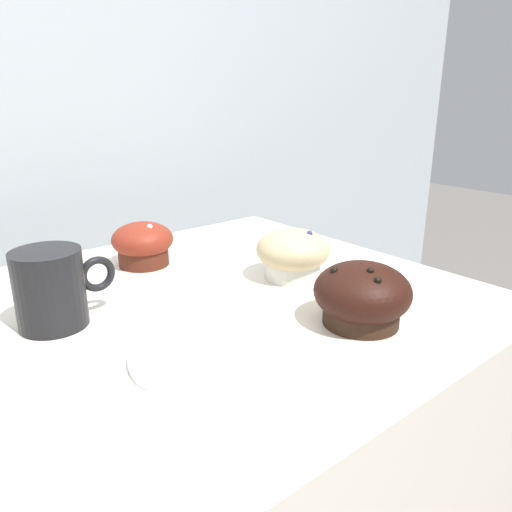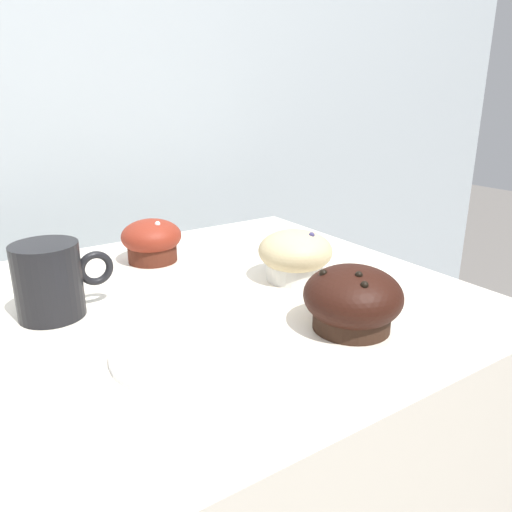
{
  "view_description": "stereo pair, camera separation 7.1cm",
  "coord_description": "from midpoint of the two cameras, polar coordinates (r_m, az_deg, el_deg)",
  "views": [
    {
      "loc": [
        -0.2,
        -0.52,
        1.22
      ],
      "look_at": [
        0.23,
        -0.0,
        0.99
      ],
      "focal_mm": 35.0,
      "sensor_mm": 36.0,
      "label": 1
    },
    {
      "loc": [
        -0.14,
        -0.56,
        1.22
      ],
      "look_at": [
        0.23,
        -0.0,
        0.99
      ],
      "focal_mm": 35.0,
      "sensor_mm": 36.0,
      "label": 2
    }
  ],
  "objects": [
    {
      "name": "serving_plate",
      "position": [
        0.54,
        -3.72,
        -10.74
      ],
      "size": [
        0.17,
        0.17,
        0.01
      ],
      "color": "white",
      "rests_on": "display_counter"
    },
    {
      "name": "muffin_front_center",
      "position": [
        0.6,
        14.32,
        -4.98
      ],
      "size": [
        0.12,
        0.12,
        0.08
      ],
      "color": "black",
      "rests_on": "display_counter"
    },
    {
      "name": "muffin_back_left",
      "position": [
        0.83,
        -9.46,
        1.73
      ],
      "size": [
        0.1,
        0.1,
        0.07
      ],
      "color": "#4D2014",
      "rests_on": "display_counter"
    },
    {
      "name": "wall_back",
      "position": [
        1.19,
        -24.48,
        1.45
      ],
      "size": [
        3.2,
        0.1,
        1.8
      ],
      "primitive_type": "cube",
      "color": "#A8B2B7",
      "rests_on": "ground"
    },
    {
      "name": "coffee_cup",
      "position": [
        0.65,
        -19.69,
        -2.53
      ],
      "size": [
        0.12,
        0.08,
        0.09
      ],
      "color": "black",
      "rests_on": "display_counter"
    },
    {
      "name": "muffin_back_right",
      "position": [
        0.74,
        7.23,
        0.07
      ],
      "size": [
        0.11,
        0.11,
        0.08
      ],
      "color": "silver",
      "rests_on": "display_counter"
    }
  ]
}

